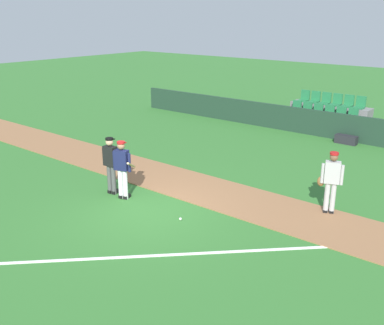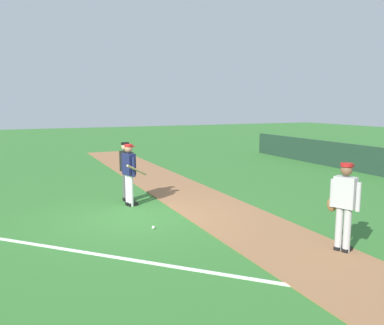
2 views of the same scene
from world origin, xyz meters
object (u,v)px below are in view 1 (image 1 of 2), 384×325
Objects in this scene: batter_navy_jersey at (122,168)px; umpire_home_plate at (111,162)px; runner_grey_jersey at (331,181)px; baseball at (180,219)px; equipment_bag at (346,140)px.

batter_navy_jersey is 1.00× the size of umpire_home_plate.
umpire_home_plate is 1.00× the size of runner_grey_jersey.
runner_grey_jersey is 4.17m from baseball.
runner_grey_jersey is at bearing 45.18° from baseball.
umpire_home_plate is 1.96× the size of equipment_bag.
runner_grey_jersey reaches higher than equipment_bag.
batter_navy_jersey is at bearing -151.35° from runner_grey_jersey.
batter_navy_jersey and runner_grey_jersey have the same top height.
umpire_home_plate reaches higher than baseball.
equipment_bag is at bearing 73.65° from batter_navy_jersey.
umpire_home_plate and runner_grey_jersey have the same top height.
runner_grey_jersey reaches higher than baseball.
umpire_home_plate is at bearing -109.41° from equipment_bag.
batter_navy_jersey is at bearing -106.35° from equipment_bag.
runner_grey_jersey is 23.78× the size of baseball.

